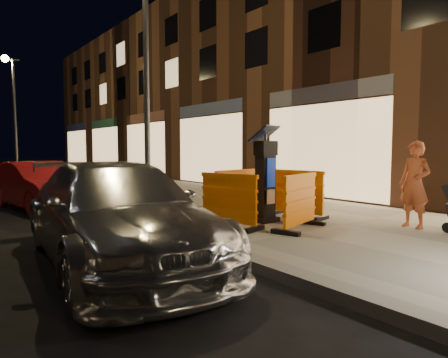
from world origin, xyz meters
TOP-DOWN VIEW (x-y plane):
  - ground_plane at (0.00, 0.00)m, footprint 120.00×120.00m
  - sidewalk at (3.00, 0.00)m, footprint 6.00×60.00m
  - kerb at (0.00, 0.00)m, footprint 0.30×60.00m
  - parking_kiosk at (1.97, 1.15)m, footprint 0.70×0.70m
  - barrier_front at (1.97, 0.20)m, footprint 1.43×0.93m
  - barrier_back at (1.97, 2.10)m, footprint 1.40×0.76m
  - barrier_kerbside at (1.02, 1.15)m, footprint 0.87×1.43m
  - barrier_bldgside at (2.92, 1.15)m, footprint 0.78×1.41m
  - car_silver at (-1.39, 0.69)m, footprint 2.57×5.21m
  - car_red at (-1.09, 6.89)m, footprint 1.92×4.11m
  - man at (3.84, -1.00)m, footprint 0.46×0.65m
  - street_lamp_mid at (0.25, 3.00)m, footprint 0.12×0.12m
  - street_lamp_far at (0.25, 18.00)m, footprint 0.12×0.12m

SIDE VIEW (x-z plane):
  - ground_plane at x=0.00m, z-range 0.00..0.00m
  - car_silver at x=-1.39m, z-range -0.73..0.73m
  - car_red at x=-1.09m, z-range -0.65..0.65m
  - sidewalk at x=3.00m, z-range 0.00..0.15m
  - kerb at x=0.00m, z-range 0.00..0.15m
  - barrier_front at x=1.97m, z-range 0.15..1.19m
  - barrier_back at x=1.97m, z-range 0.15..1.19m
  - barrier_kerbside at x=1.02m, z-range 0.15..1.19m
  - barrier_bldgside at x=2.92m, z-range 0.15..1.19m
  - man at x=3.84m, z-range 0.15..1.81m
  - parking_kiosk at x=1.97m, z-range 0.15..2.01m
  - street_lamp_mid at x=0.25m, z-range 0.15..6.15m
  - street_lamp_far at x=0.25m, z-range 0.15..6.15m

